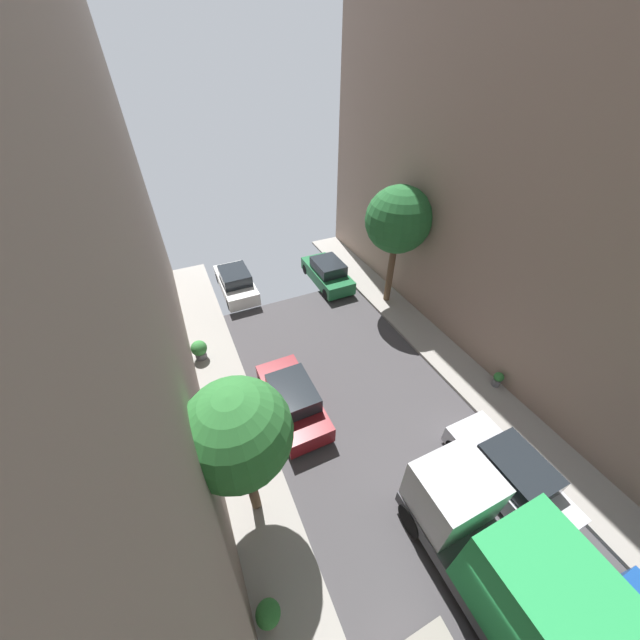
# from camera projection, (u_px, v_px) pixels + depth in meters

# --- Properties ---
(ground) EXTENTS (32.00, 32.00, 0.00)m
(ground) POSITION_uv_depth(u_px,v_px,m) (511.00, 626.00, 8.68)
(ground) COLOR #423F42
(sidewalk_right) EXTENTS (2.00, 44.00, 0.15)m
(sidewalk_right) POSITION_uv_depth(u_px,v_px,m) (631.00, 534.00, 10.25)
(sidewalk_right) COLOR gray
(sidewalk_right) RESTS_ON ground
(parked_car_left_3) EXTENTS (1.78, 4.20, 1.57)m
(parked_car_left_3) POSITION_uv_depth(u_px,v_px,m) (293.00, 399.00, 13.38)
(parked_car_left_3) COLOR maroon
(parked_car_left_3) RESTS_ON ground
(parked_car_left_4) EXTENTS (1.78, 4.20, 1.57)m
(parked_car_left_4) POSITION_uv_depth(u_px,v_px,m) (236.00, 282.00, 19.96)
(parked_car_left_4) COLOR white
(parked_car_left_4) RESTS_ON ground
(parked_car_right_2) EXTENTS (1.78, 4.20, 1.57)m
(parked_car_right_2) POSITION_uv_depth(u_px,v_px,m) (509.00, 473.00, 11.06)
(parked_car_right_2) COLOR silver
(parked_car_right_2) RESTS_ON ground
(parked_car_right_3) EXTENTS (1.78, 4.20, 1.57)m
(parked_car_right_3) POSITION_uv_depth(u_px,v_px,m) (327.00, 273.00, 20.80)
(parked_car_right_3) COLOR #1E6638
(parked_car_right_3) RESTS_ON ground
(delivery_truck) EXTENTS (2.26, 6.60, 3.38)m
(delivery_truck) POSITION_uv_depth(u_px,v_px,m) (530.00, 597.00, 7.73)
(delivery_truck) COLOR #4C4C51
(delivery_truck) RESTS_ON ground
(street_tree_1) EXTENTS (3.30, 3.30, 6.44)m
(street_tree_1) POSITION_uv_depth(u_px,v_px,m) (398.00, 221.00, 16.65)
(street_tree_1) COLOR brown
(street_tree_1) RESTS_ON sidewalk_right
(street_tree_2) EXTENTS (2.81, 2.81, 5.49)m
(street_tree_2) POSITION_uv_depth(u_px,v_px,m) (237.00, 434.00, 8.29)
(street_tree_2) COLOR brown
(street_tree_2) RESTS_ON sidewalk_left
(potted_plant_0) EXTENTS (0.41, 0.41, 0.71)m
(potted_plant_0) POSITION_uv_depth(u_px,v_px,m) (498.00, 379.00, 14.43)
(potted_plant_0) COLOR slate
(potted_plant_0) RESTS_ON sidewalk_right
(potted_plant_1) EXTENTS (0.62, 0.62, 0.96)m
(potted_plant_1) POSITION_uv_depth(u_px,v_px,m) (268.00, 615.00, 8.33)
(potted_plant_1) COLOR #B2A899
(potted_plant_1) RESTS_ON sidewalk_left
(potted_plant_2) EXTENTS (0.72, 0.72, 0.97)m
(potted_plant_2) POSITION_uv_depth(u_px,v_px,m) (199.00, 349.00, 15.62)
(potted_plant_2) COLOR slate
(potted_plant_2) RESTS_ON sidewalk_left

